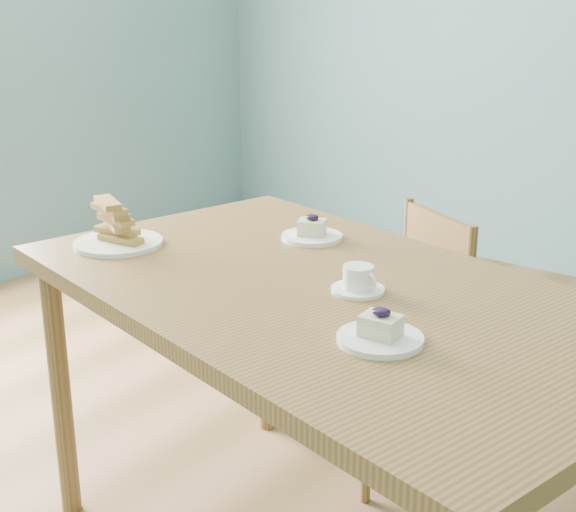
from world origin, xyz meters
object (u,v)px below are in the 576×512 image
(dining_table, at_px, (326,320))
(dining_chair, at_px, (398,341))
(coffee_cup, at_px, (358,281))
(biscotti_plate, at_px, (117,230))
(cheesecake_plate_far, at_px, (312,233))
(cheesecake_plate_near, at_px, (380,333))

(dining_table, relative_size, dining_chair, 2.02)
(dining_chair, bearing_deg, dining_table, -47.78)
(dining_table, bearing_deg, dining_chair, 115.81)
(dining_chair, relative_size, coffee_cup, 6.80)
(dining_table, relative_size, biscotti_plate, 7.11)
(coffee_cup, bearing_deg, dining_table, -153.72)
(dining_chair, xyz_separation_m, biscotti_plate, (-0.48, -0.68, 0.43))
(biscotti_plate, bearing_deg, dining_table, 7.21)
(dining_table, distance_m, dining_chair, 0.69)
(cheesecake_plate_far, height_order, coffee_cup, cheesecake_plate_far)
(cheesecake_plate_far, xyz_separation_m, coffee_cup, (0.32, -0.26, 0.01))
(cheesecake_plate_near, distance_m, coffee_cup, 0.27)
(coffee_cup, relative_size, biscotti_plate, 0.52)
(cheesecake_plate_near, bearing_deg, biscotti_plate, 173.16)
(dining_table, relative_size, cheesecake_plate_far, 10.05)
(dining_table, xyz_separation_m, coffee_cup, (0.07, 0.02, 0.11))
(cheesecake_plate_near, xyz_separation_m, cheesecake_plate_far, (-0.50, 0.46, -0.00))
(cheesecake_plate_near, height_order, cheesecake_plate_far, cheesecake_plate_near)
(dining_table, height_order, biscotti_plate, biscotti_plate)
(dining_table, height_order, cheesecake_plate_far, cheesecake_plate_far)
(coffee_cup, bearing_deg, cheesecake_plate_near, -37.05)
(dining_chair, distance_m, biscotti_plate, 0.94)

